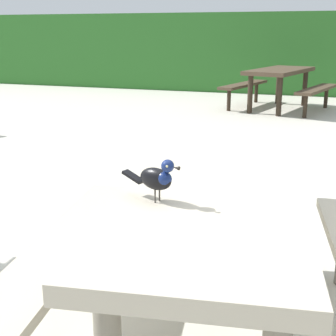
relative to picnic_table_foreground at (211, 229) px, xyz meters
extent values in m
plane|color=beige|center=(0.07, 0.18, -0.56)|extent=(60.00, 60.00, 0.00)
cube|color=#2D6B28|center=(0.07, 9.98, 0.35)|extent=(28.00, 1.42, 1.82)
cube|color=#B2A893|center=(0.00, 0.00, 0.15)|extent=(1.03, 1.90, 0.07)
cylinder|color=slate|center=(-0.37, 0.65, -0.22)|extent=(0.09, 0.09, 0.67)
cylinder|color=slate|center=(0.15, 0.73, -0.22)|extent=(0.09, 0.09, 0.67)
cube|color=#B2A893|center=(-0.69, -0.11, -0.14)|extent=(0.54, 1.73, 0.05)
cylinder|color=slate|center=(-0.79, 0.53, -0.36)|extent=(0.07, 0.07, 0.39)
ellipsoid|color=black|center=(-0.18, -0.22, 0.28)|extent=(0.16, 0.11, 0.09)
ellipsoid|color=navy|center=(-0.14, -0.23, 0.29)|extent=(0.08, 0.08, 0.06)
sphere|color=navy|center=(-0.12, -0.24, 0.34)|extent=(0.05, 0.05, 0.05)
sphere|color=#EAE08C|center=(-0.10, -0.23, 0.35)|extent=(0.01, 0.01, 0.01)
sphere|color=#EAE08C|center=(-0.12, -0.26, 0.35)|extent=(0.01, 0.01, 0.01)
cone|color=black|center=(-0.08, -0.25, 0.34)|extent=(0.03, 0.02, 0.02)
cube|color=black|center=(-0.29, -0.18, 0.27)|extent=(0.11, 0.07, 0.04)
cylinder|color=#47423D|center=(-0.17, -0.21, 0.21)|extent=(0.01, 0.01, 0.05)
cylinder|color=#47423D|center=(-0.18, -0.24, 0.21)|extent=(0.01, 0.01, 0.05)
cube|color=#473828|center=(-0.52, 7.15, 0.15)|extent=(1.16, 1.93, 0.07)
cylinder|color=#2E241A|center=(-0.10, 7.77, -0.22)|extent=(0.09, 0.09, 0.67)
cylinder|color=#2E241A|center=(-0.62, 7.90, -0.22)|extent=(0.09, 0.09, 0.67)
cylinder|color=#2E241A|center=(-0.42, 6.41, -0.22)|extent=(0.09, 0.09, 0.67)
cylinder|color=#2E241A|center=(-0.94, 6.53, -0.22)|extent=(0.09, 0.09, 0.67)
cube|color=#473828|center=(0.16, 6.99, -0.14)|extent=(0.67, 1.73, 0.05)
cylinder|color=#2E241A|center=(0.31, 7.61, -0.36)|extent=(0.07, 0.07, 0.39)
cylinder|color=#2E241A|center=(0.01, 6.37, -0.36)|extent=(0.07, 0.07, 0.39)
cube|color=#473828|center=(-1.20, 7.31, -0.14)|extent=(0.67, 1.73, 0.05)
cylinder|color=#2E241A|center=(-1.05, 7.94, -0.36)|extent=(0.07, 0.07, 0.39)
cylinder|color=#2E241A|center=(-1.35, 6.69, -0.36)|extent=(0.07, 0.07, 0.39)
camera|label=1|loc=(0.47, -1.94, 0.85)|focal=51.58mm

